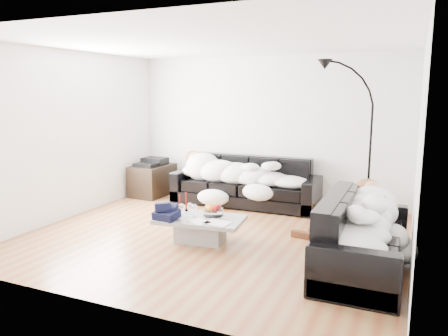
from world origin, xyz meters
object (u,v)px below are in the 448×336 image
at_px(sleeper_right, 365,214).
at_px(fruit_bowl, 213,210).
at_px(coffee_table, 200,230).
at_px(wine_glass_c, 194,211).
at_px(floor_lamp, 370,150).
at_px(shoes, 308,234).
at_px(av_cabinet, 153,180).
at_px(wine_glass_a, 190,209).
at_px(wine_glass_b, 182,210).
at_px(sleeper_back, 244,170).
at_px(candle_right, 186,202).
at_px(candle_left, 180,203).
at_px(sofa_right, 364,233).
at_px(sofa_back, 245,181).
at_px(stereo, 152,162).

distance_m(sleeper_right, fruit_bowl, 1.98).
height_order(coffee_table, wine_glass_c, wine_glass_c).
relative_size(wine_glass_c, floor_lamp, 0.08).
bearing_deg(shoes, av_cabinet, 178.92).
height_order(wine_glass_a, wine_glass_b, same).
height_order(sleeper_back, candle_right, sleeper_back).
xyz_separation_m(sleeper_right, wine_glass_a, (-2.27, 0.15, -0.22)).
bearing_deg(coffee_table, candle_left, 154.96).
relative_size(sleeper_back, wine_glass_a, 13.45).
xyz_separation_m(coffee_table, wine_glass_b, (-0.27, -0.00, 0.25)).
bearing_deg(wine_glass_b, sleeper_back, 86.68).
distance_m(fruit_bowl, floor_lamp, 2.69).
bearing_deg(floor_lamp, sofa_right, -68.72).
bearing_deg(wine_glass_a, sleeper_right, -3.68).
bearing_deg(floor_lamp, sofa_back, -163.17).
bearing_deg(shoes, wine_glass_b, -134.11).
height_order(sofa_back, coffee_table, sofa_back).
xyz_separation_m(sleeper_right, shoes, (-0.81, 0.81, -0.58)).
distance_m(sleeper_right, av_cabinet, 4.61).
bearing_deg(wine_glass_a, wine_glass_c, -41.79).
bearing_deg(candle_left, sleeper_right, -5.77).
xyz_separation_m(wine_glass_c, av_cabinet, (-1.96, 2.03, -0.12)).
bearing_deg(av_cabinet, stereo, 92.78).
bearing_deg(floor_lamp, wine_glass_b, -119.85).
xyz_separation_m(wine_glass_a, wine_glass_b, (-0.07, -0.09, 0.00)).
relative_size(sleeper_right, shoes, 3.91).
relative_size(sleeper_back, sleeper_right, 1.25).
xyz_separation_m(coffee_table, candle_right, (-0.33, 0.22, 0.29)).
bearing_deg(candle_right, sleeper_back, 84.42).
relative_size(wine_glass_b, wine_glass_c, 0.92).
relative_size(sleeper_right, floor_lamp, 0.80).
distance_m(sleeper_back, floor_lamp, 2.11).
height_order(wine_glass_b, candle_left, candle_left).
xyz_separation_m(wine_glass_a, shoes, (1.46, 0.67, -0.36)).
relative_size(candle_right, stereo, 0.59).
height_order(wine_glass_a, floor_lamp, floor_lamp).
height_order(sofa_back, candle_left, sofa_back).
xyz_separation_m(shoes, stereo, (-3.30, 1.26, 0.60)).
bearing_deg(wine_glass_c, shoes, 29.89).
relative_size(sofa_back, shoes, 5.77).
bearing_deg(wine_glass_a, av_cabinet, 133.75).
relative_size(wine_glass_b, candle_left, 0.70).
bearing_deg(sofa_back, sleeper_right, -43.47).
relative_size(wine_glass_a, wine_glass_b, 1.00).
bearing_deg(shoes, sleeper_right, -25.50).
bearing_deg(stereo, floor_lamp, 2.29).
height_order(sofa_back, wine_glass_c, sofa_back).
xyz_separation_m(sofa_right, shoes, (-0.81, 0.81, -0.36)).
distance_m(sleeper_back, candle_right, 1.80).
bearing_deg(sofa_right, wine_glass_b, 88.61).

